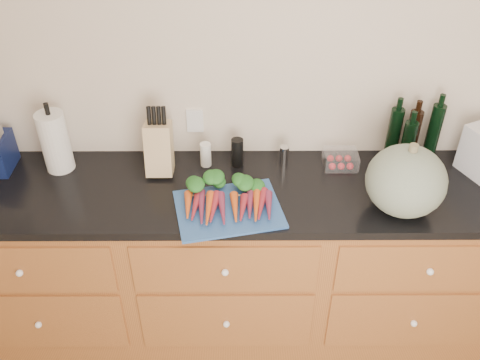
{
  "coord_description": "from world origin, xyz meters",
  "views": [
    {
      "loc": [
        -0.39,
        -0.63,
        2.46
      ],
      "look_at": [
        -0.38,
        1.2,
        1.06
      ],
      "focal_mm": 40.0,
      "sensor_mm": 36.0,
      "label": 1
    }
  ],
  "objects_px": {
    "knife_block": "(159,149)",
    "tomato_box": "(341,159)",
    "paper_towel": "(55,142)",
    "squash": "(406,181)",
    "cutting_board": "(229,209)",
    "carrots": "(229,199)"
  },
  "relations": [
    {
      "from": "knife_block",
      "to": "tomato_box",
      "type": "height_order",
      "value": "knife_block"
    },
    {
      "from": "paper_towel",
      "to": "tomato_box",
      "type": "relative_size",
      "value": 1.85
    },
    {
      "from": "squash",
      "to": "knife_block",
      "type": "height_order",
      "value": "squash"
    },
    {
      "from": "cutting_board",
      "to": "carrots",
      "type": "height_order",
      "value": "carrots"
    },
    {
      "from": "carrots",
      "to": "squash",
      "type": "bearing_deg",
      "value": -2.22
    },
    {
      "from": "cutting_board",
      "to": "tomato_box",
      "type": "relative_size",
      "value": 2.8
    },
    {
      "from": "cutting_board",
      "to": "carrots",
      "type": "bearing_deg",
      "value": 90.0
    },
    {
      "from": "carrots",
      "to": "squash",
      "type": "relative_size",
      "value": 1.15
    },
    {
      "from": "paper_towel",
      "to": "squash",
      "type": "bearing_deg",
      "value": -11.27
    },
    {
      "from": "carrots",
      "to": "paper_towel",
      "type": "relative_size",
      "value": 1.31
    },
    {
      "from": "paper_towel",
      "to": "tomato_box",
      "type": "height_order",
      "value": "paper_towel"
    },
    {
      "from": "carrots",
      "to": "squash",
      "type": "distance_m",
      "value": 0.76
    },
    {
      "from": "squash",
      "to": "carrots",
      "type": "bearing_deg",
      "value": 177.78
    },
    {
      "from": "carrots",
      "to": "paper_towel",
      "type": "bearing_deg",
      "value": 160.84
    },
    {
      "from": "paper_towel",
      "to": "carrots",
      "type": "bearing_deg",
      "value": -19.16
    },
    {
      "from": "cutting_board",
      "to": "knife_block",
      "type": "distance_m",
      "value": 0.46
    },
    {
      "from": "paper_towel",
      "to": "knife_block",
      "type": "distance_m",
      "value": 0.49
    },
    {
      "from": "paper_towel",
      "to": "knife_block",
      "type": "height_order",
      "value": "paper_towel"
    },
    {
      "from": "carrots",
      "to": "paper_towel",
      "type": "distance_m",
      "value": 0.87
    },
    {
      "from": "paper_towel",
      "to": "tomato_box",
      "type": "xyz_separation_m",
      "value": [
        1.35,
        0.01,
        -0.11
      ]
    },
    {
      "from": "cutting_board",
      "to": "carrots",
      "type": "xyz_separation_m",
      "value": [
        0.0,
        0.04,
        0.03
      ]
    },
    {
      "from": "tomato_box",
      "to": "knife_block",
      "type": "bearing_deg",
      "value": -178.01
    }
  ]
}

